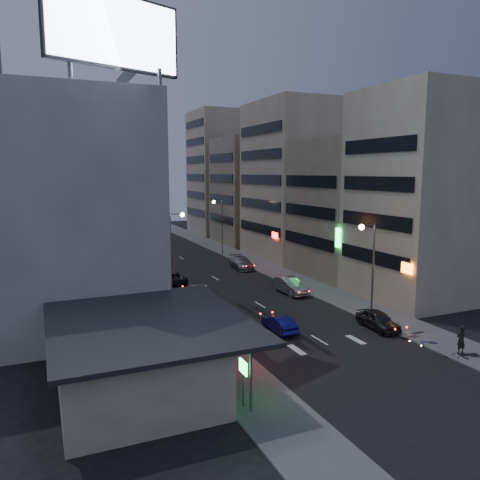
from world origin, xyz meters
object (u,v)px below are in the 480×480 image
scooter_silver_a (459,344)px  parked_car_right_far (242,263)px  person (461,339)px  scooter_black_a (476,345)px  scooter_silver_b (419,323)px  parked_car_right_near (378,320)px  scooter_black_b (415,329)px  parked_car_right_mid (290,286)px  road_car_silver (197,293)px  scooter_blue (436,334)px  road_car_blue (279,324)px  parked_car_left (171,277)px

scooter_silver_a → parked_car_right_far: bearing=-5.6°
parked_car_right_far → person: (2.22, -31.91, 0.34)m
scooter_black_a → scooter_silver_a: size_ratio=1.17×
scooter_silver_a → scooter_silver_b: size_ratio=0.85×
parked_car_right_near → person: (1.59, -6.46, 0.37)m
parked_car_right_near → scooter_black_b: parked_car_right_near is taller
parked_car_right_mid → scooter_black_b: (2.44, -14.78, -0.20)m
scooter_black_a → scooter_silver_b: (-0.20, 5.03, 0.00)m
parked_car_right_near → road_car_silver: (-10.60, 13.24, 0.11)m
scooter_silver_b → parked_car_right_near: bearing=51.7°
parked_car_right_far → scooter_blue: parked_car_right_far is taller
road_car_blue → parked_car_right_far: bearing=-106.0°
parked_car_left → road_car_blue: (3.55, -18.63, -0.05)m
person → scooter_black_a: 1.12m
scooter_black_a → scooter_silver_b: size_ratio=0.99×
parked_car_left → road_car_silver: road_car_silver is taller
road_car_silver → scooter_black_a: road_car_silver is taller
parked_car_right_near → parked_car_right_mid: 12.31m
parked_car_right_far → road_car_silver: road_car_silver is taller
person → scooter_silver_b: bearing=-101.2°
parked_car_right_far → scooter_blue: (2.39, -29.62, -0.10)m
parked_car_right_far → scooter_blue: bearing=-80.0°
scooter_black_b → person: bearing=177.7°
scooter_black_b → scooter_silver_b: bearing=-61.4°
scooter_silver_a → scooter_blue: scooter_blue is taller
parked_car_right_far → scooter_blue: size_ratio=2.96×
scooter_silver_b → scooter_blue: bearing=165.6°
scooter_black_a → scooter_black_b: scooter_black_a is taller
road_car_silver → scooter_blue: 21.35m
parked_car_right_far → person: size_ratio=2.66×
road_car_silver → scooter_black_b: bearing=125.1°
parked_car_right_mid → scooter_blue: size_ratio=2.81×
person → scooter_blue: size_ratio=1.11×
parked_car_right_near → person: size_ratio=2.18×
parked_car_left → scooter_silver_a: (12.72, -27.32, -0.05)m
parked_car_left → scooter_black_b: parked_car_left is taller
parked_car_right_far → scooter_silver_a: bearing=-80.4°
scooter_black_b → parked_car_left: bearing=22.7°
parked_car_right_near → parked_car_right_far: size_ratio=0.82×
road_car_silver → scooter_silver_a: road_car_silver is taller
parked_car_left → scooter_blue: size_ratio=2.84×
road_car_silver → parked_car_right_near: bearing=126.4°
parked_car_right_near → road_car_blue: (-7.43, 2.49, -0.09)m
scooter_black_b → scooter_silver_b: size_ratio=0.80×
parked_car_right_mid → road_car_blue: (-6.40, -9.78, -0.17)m
parked_car_right_mid → scooter_black_b: 14.98m
person → scooter_silver_b: 4.66m
road_car_silver → scooter_black_b: road_car_silver is taller
scooter_black_a → scooter_silver_b: scooter_silver_b is taller
road_car_silver → person: bearing=119.5°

